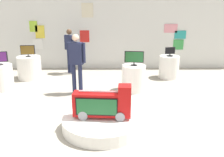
{
  "coord_description": "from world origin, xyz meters",
  "views": [
    {
      "loc": [
        0.45,
        -4.78,
        2.52
      ],
      "look_at": [
        0.49,
        0.72,
        0.86
      ],
      "focal_mm": 39.43,
      "sensor_mm": 36.0,
      "label": 1
    }
  ],
  "objects_px": {
    "tv_on_right_rear": "(134,58)",
    "display_pedestal_far_right": "(169,67)",
    "main_display_pedestal": "(102,123)",
    "tv_on_far_right": "(170,52)",
    "novelty_firetruck_tv": "(103,104)",
    "display_pedestal_center_rear": "(29,68)",
    "shopper_browsing_near_truck": "(70,48)",
    "shopper_browsing_rear": "(76,59)",
    "display_pedestal_left_rear": "(1,77)",
    "tv_on_center_rear": "(28,50)",
    "display_pedestal_right_rear": "(134,78)"
  },
  "relations": [
    {
      "from": "tv_on_center_rear",
      "to": "shopper_browsing_rear",
      "type": "distance_m",
      "value": 2.43
    },
    {
      "from": "tv_on_center_rear",
      "to": "shopper_browsing_rear",
      "type": "height_order",
      "value": "shopper_browsing_rear"
    },
    {
      "from": "tv_on_center_rear",
      "to": "shopper_browsing_near_truck",
      "type": "relative_size",
      "value": 0.29
    },
    {
      "from": "main_display_pedestal",
      "to": "novelty_firetruck_tv",
      "type": "xyz_separation_m",
      "value": [
        0.02,
        -0.01,
        0.42
      ]
    },
    {
      "from": "main_display_pedestal",
      "to": "tv_on_far_right",
      "type": "distance_m",
      "value": 4.47
    },
    {
      "from": "shopper_browsing_near_truck",
      "to": "tv_on_center_rear",
      "type": "bearing_deg",
      "value": -153.48
    },
    {
      "from": "display_pedestal_center_rear",
      "to": "shopper_browsing_near_truck",
      "type": "xyz_separation_m",
      "value": [
        1.35,
        0.67,
        0.59
      ]
    },
    {
      "from": "tv_on_right_rear",
      "to": "tv_on_far_right",
      "type": "xyz_separation_m",
      "value": [
        1.39,
        1.37,
        -0.08
      ]
    },
    {
      "from": "display_pedestal_center_rear",
      "to": "display_pedestal_right_rear",
      "type": "relative_size",
      "value": 1.04
    },
    {
      "from": "shopper_browsing_rear",
      "to": "novelty_firetruck_tv",
      "type": "bearing_deg",
      "value": -69.4
    },
    {
      "from": "display_pedestal_left_rear",
      "to": "shopper_browsing_rear",
      "type": "height_order",
      "value": "shopper_browsing_rear"
    },
    {
      "from": "main_display_pedestal",
      "to": "display_pedestal_left_rear",
      "type": "bearing_deg",
      "value": 141.81
    },
    {
      "from": "main_display_pedestal",
      "to": "shopper_browsing_near_truck",
      "type": "bearing_deg",
      "value": 106.91
    },
    {
      "from": "main_display_pedestal",
      "to": "display_pedestal_left_rear",
      "type": "xyz_separation_m",
      "value": [
        -3.16,
        2.49,
        0.27
      ]
    },
    {
      "from": "display_pedestal_right_rear",
      "to": "tv_on_center_rear",
      "type": "bearing_deg",
      "value": 159.72
    },
    {
      "from": "shopper_browsing_rear",
      "to": "display_pedestal_far_right",
      "type": "bearing_deg",
      "value": 27.57
    },
    {
      "from": "tv_on_far_right",
      "to": "shopper_browsing_rear",
      "type": "height_order",
      "value": "shopper_browsing_rear"
    },
    {
      "from": "novelty_firetruck_tv",
      "to": "tv_on_right_rear",
      "type": "xyz_separation_m",
      "value": [
        0.85,
        2.4,
        0.48
      ]
    },
    {
      "from": "novelty_firetruck_tv",
      "to": "shopper_browsing_near_truck",
      "type": "distance_m",
      "value": 4.61
    },
    {
      "from": "display_pedestal_center_rear",
      "to": "shopper_browsing_near_truck",
      "type": "bearing_deg",
      "value": 26.38
    },
    {
      "from": "novelty_firetruck_tv",
      "to": "display_pedestal_center_rear",
      "type": "relative_size",
      "value": 1.48
    },
    {
      "from": "display_pedestal_far_right",
      "to": "shopper_browsing_near_truck",
      "type": "bearing_deg",
      "value": 170.3
    },
    {
      "from": "shopper_browsing_rear",
      "to": "main_display_pedestal",
      "type": "bearing_deg",
      "value": -69.86
    },
    {
      "from": "novelty_firetruck_tv",
      "to": "shopper_browsing_near_truck",
      "type": "bearing_deg",
      "value": 107.15
    },
    {
      "from": "display_pedestal_far_right",
      "to": "tv_on_far_right",
      "type": "relative_size",
      "value": 2.14
    },
    {
      "from": "tv_on_center_rear",
      "to": "display_pedestal_right_rear",
      "type": "relative_size",
      "value": 0.62
    },
    {
      "from": "display_pedestal_far_right",
      "to": "main_display_pedestal",
      "type": "bearing_deg",
      "value": -121.0
    },
    {
      "from": "tv_on_right_rear",
      "to": "display_pedestal_far_right",
      "type": "relative_size",
      "value": 0.72
    },
    {
      "from": "display_pedestal_right_rear",
      "to": "shopper_browsing_rear",
      "type": "height_order",
      "value": "shopper_browsing_rear"
    },
    {
      "from": "tv_on_right_rear",
      "to": "tv_on_far_right",
      "type": "bearing_deg",
      "value": 44.69
    },
    {
      "from": "novelty_firetruck_tv",
      "to": "display_pedestal_far_right",
      "type": "distance_m",
      "value": 4.39
    },
    {
      "from": "main_display_pedestal",
      "to": "tv_on_center_rear",
      "type": "xyz_separation_m",
      "value": [
        -2.68,
        3.71,
        0.88
      ]
    },
    {
      "from": "shopper_browsing_rear",
      "to": "tv_on_far_right",
      "type": "bearing_deg",
      "value": 27.52
    },
    {
      "from": "tv_on_far_right",
      "to": "shopper_browsing_rear",
      "type": "xyz_separation_m",
      "value": [
        -3.06,
        -1.59,
        0.08
      ]
    },
    {
      "from": "novelty_firetruck_tv",
      "to": "tv_on_center_rear",
      "type": "distance_m",
      "value": 4.62
    },
    {
      "from": "main_display_pedestal",
      "to": "shopper_browsing_near_truck",
      "type": "distance_m",
      "value": 4.66
    },
    {
      "from": "display_pedestal_left_rear",
      "to": "tv_on_center_rear",
      "type": "height_order",
      "value": "tv_on_center_rear"
    },
    {
      "from": "display_pedestal_center_rear",
      "to": "tv_on_center_rear",
      "type": "relative_size",
      "value": 1.69
    },
    {
      "from": "tv_on_center_rear",
      "to": "shopper_browsing_near_truck",
      "type": "xyz_separation_m",
      "value": [
        1.35,
        0.67,
        -0.02
      ]
    },
    {
      "from": "display_pedestal_center_rear",
      "to": "display_pedestal_far_right",
      "type": "height_order",
      "value": "same"
    },
    {
      "from": "display_pedestal_left_rear",
      "to": "display_pedestal_right_rear",
      "type": "height_order",
      "value": "same"
    },
    {
      "from": "tv_on_far_right",
      "to": "display_pedestal_left_rear",
      "type": "bearing_deg",
      "value": -166.75
    },
    {
      "from": "novelty_firetruck_tv",
      "to": "main_display_pedestal",
      "type": "bearing_deg",
      "value": 159.06
    },
    {
      "from": "shopper_browsing_rear",
      "to": "display_pedestal_right_rear",
      "type": "bearing_deg",
      "value": 7.67
    },
    {
      "from": "display_pedestal_far_right",
      "to": "display_pedestal_center_rear",
      "type": "bearing_deg",
      "value": -179.37
    },
    {
      "from": "display_pedestal_center_rear",
      "to": "tv_on_far_right",
      "type": "distance_m",
      "value": 4.97
    },
    {
      "from": "tv_on_far_right",
      "to": "shopper_browsing_near_truck",
      "type": "bearing_deg",
      "value": 170.24
    },
    {
      "from": "display_pedestal_left_rear",
      "to": "shopper_browsing_rear",
      "type": "relative_size",
      "value": 0.45
    },
    {
      "from": "main_display_pedestal",
      "to": "display_pedestal_right_rear",
      "type": "bearing_deg",
      "value": 69.94
    },
    {
      "from": "display_pedestal_far_right",
      "to": "shopper_browsing_rear",
      "type": "bearing_deg",
      "value": -152.43
    }
  ]
}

